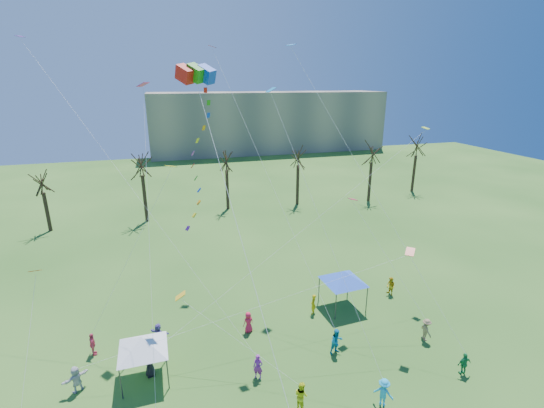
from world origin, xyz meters
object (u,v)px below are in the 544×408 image
object	(u,v)px
distant_building	(269,122)
canopy_tent_white	(142,343)
canopy_tent_blue	(343,276)
big_box_kite	(204,163)

from	to	relation	value
distant_building	canopy_tent_white	distance (m)	81.79
canopy_tent_white	canopy_tent_blue	xyz separation A→B (m)	(15.28, 3.80, 0.18)
big_box_kite	distant_building	bearing A→B (deg)	71.62
big_box_kite	canopy_tent_white	size ratio (longest dim) A/B	4.96
big_box_kite	canopy_tent_blue	distance (m)	15.44
distant_building	canopy_tent_blue	distance (m)	73.87
distant_building	canopy_tent_blue	world-z (taller)	distant_building
distant_building	canopy_tent_white	size ratio (longest dim) A/B	14.83
canopy_tent_blue	distant_building	bearing A→B (deg)	78.95
canopy_tent_white	canopy_tent_blue	bearing A→B (deg)	13.97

